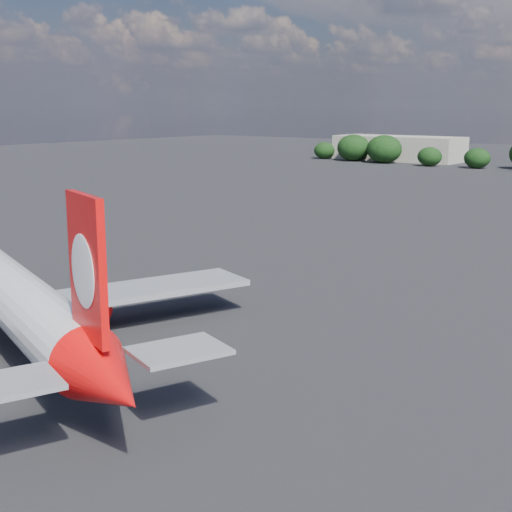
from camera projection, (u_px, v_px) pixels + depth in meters
The scene contains 3 objects.
ground at pixel (381, 241), 96.93m from camera, with size 500.00×500.00×0.00m, color black.
qantas_airliner at pixel (19, 303), 51.31m from camera, with size 40.68×39.10×13.68m.
terminal_building at pixel (398, 148), 236.92m from camera, with size 42.00×16.00×8.00m.
Camera 1 is at (45.40, -25.44, 18.11)m, focal length 50.00 mm.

